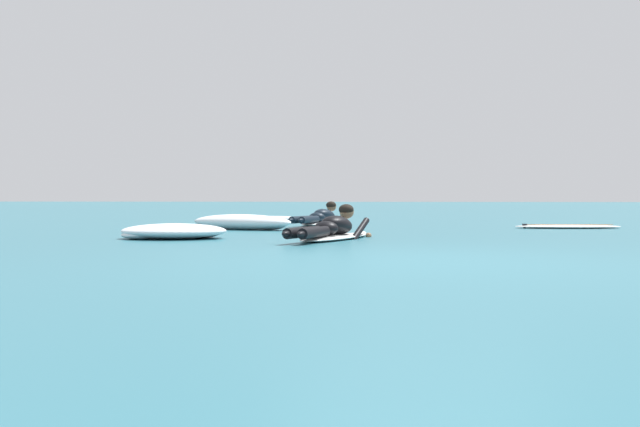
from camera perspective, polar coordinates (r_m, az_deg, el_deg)
The scene contains 7 objects.
ground_plane at distance 17.20m, azimuth 6.68°, elevation -0.71°, with size 120.00×120.00×0.00m, color #2D6B7A.
surfer_near at distance 10.56m, azimuth 0.94°, elevation -1.22°, with size 1.12×2.54×0.55m.
surfer_far at distance 15.90m, azimuth 0.11°, elevation -0.36°, with size 1.10×2.51×0.54m.
drifting_surfboard at distance 15.01m, azimuth 18.01°, elevation -0.93°, with size 2.00×0.69×0.16m.
whitewater_front at distance 11.07m, azimuth -10.86°, elevation -1.33°, with size 1.64×1.33×0.22m.
whitewater_mid_left at distance 13.81m, azimuth -5.88°, elevation -0.67°, with size 2.12×1.30×0.28m.
whitewater_mid_right at distance 18.64m, azimuth -4.81°, elevation -0.38°, with size 2.62×1.41×0.12m.
Camera 1 is at (-0.10, -7.18, 0.61)m, focal length 42.73 mm.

